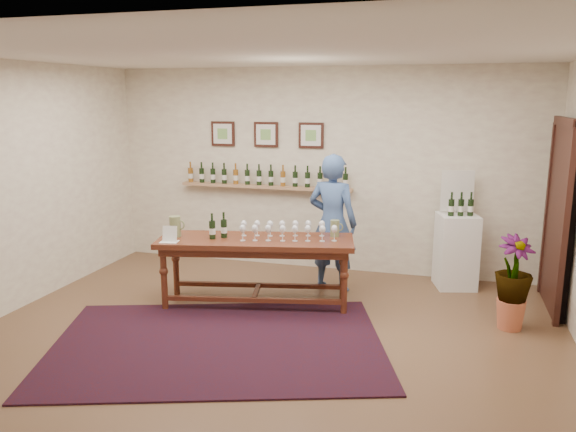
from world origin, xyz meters
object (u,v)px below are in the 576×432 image
(tasting_table, at_px, (256,249))
(display_pedestal, at_px, (456,251))
(person, at_px, (333,223))
(potted_plant, at_px, (513,283))

(tasting_table, height_order, display_pedestal, display_pedestal)
(tasting_table, distance_m, person, 1.08)
(display_pedestal, bearing_deg, potted_plant, -65.72)
(tasting_table, distance_m, display_pedestal, 2.60)
(display_pedestal, height_order, potted_plant, display_pedestal)
(person, bearing_deg, potted_plant, 171.82)
(tasting_table, height_order, person, person)
(display_pedestal, xyz_separation_m, person, (-1.50, -0.54, 0.39))
(display_pedestal, relative_size, potted_plant, 1.09)
(tasting_table, bearing_deg, display_pedestal, 17.90)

